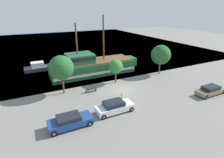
# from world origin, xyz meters

# --- Properties ---
(ground_plane) EXTENTS (160.00, 160.00, 0.00)m
(ground_plane) POSITION_xyz_m (0.00, 0.00, 0.00)
(ground_plane) COLOR gray
(water_surface) EXTENTS (80.00, 80.00, 0.00)m
(water_surface) POSITION_xyz_m (0.00, 44.00, 0.00)
(water_surface) COLOR #38667F
(water_surface) RESTS_ON ground
(pirate_ship) EXTENTS (17.58, 5.21, 11.03)m
(pirate_ship) POSITION_xyz_m (-1.73, 9.03, 1.58)
(pirate_ship) COLOR #1E5633
(pirate_ship) RESTS_ON water_surface
(moored_boat_dockside) EXTENTS (6.23, 2.32, 1.77)m
(moored_boat_dockside) POSITION_xyz_m (-10.85, 15.92, 0.65)
(moored_boat_dockside) COLOR #2D333D
(moored_boat_dockside) RESTS_ON water_surface
(parked_car_curb_front) EXTENTS (4.99, 1.80, 1.37)m
(parked_car_curb_front) POSITION_xyz_m (11.07, -7.43, 0.69)
(parked_car_curb_front) COLOR #7F705B
(parked_car_curb_front) RESTS_ON ground_plane
(parked_car_curb_mid) EXTENTS (4.74, 2.02, 1.40)m
(parked_car_curb_mid) POSITION_xyz_m (-9.74, -5.84, 0.71)
(parked_car_curb_mid) COLOR navy
(parked_car_curb_mid) RESTS_ON ground_plane
(parked_car_curb_rear) EXTENTS (4.73, 1.95, 1.49)m
(parked_car_curb_rear) POSITION_xyz_m (-4.09, -5.39, 0.75)
(parked_car_curb_rear) COLOR white
(parked_car_curb_rear) RESTS_ON ground_plane
(fire_hydrant) EXTENTS (0.42, 0.25, 0.76)m
(fire_hydrant) POSITION_xyz_m (-1.37, -2.45, 0.41)
(fire_hydrant) COLOR yellow
(fire_hydrant) RESTS_ON ground_plane
(bench_promenade_east) EXTENTS (1.67, 0.45, 0.85)m
(bench_promenade_east) POSITION_xyz_m (-4.76, 1.26, 0.44)
(bench_promenade_east) COLOR #4C4742
(bench_promenade_east) RESTS_ON ground_plane
(tree_row_east) EXTENTS (3.60, 3.60, 5.88)m
(tree_row_east) POSITION_xyz_m (-8.62, 2.72, 4.07)
(tree_row_east) COLOR brown
(tree_row_east) RESTS_ON ground_plane
(tree_row_mideast) EXTENTS (2.42, 2.42, 4.12)m
(tree_row_mideast) POSITION_xyz_m (0.41, 3.00, 2.90)
(tree_row_mideast) COLOR brown
(tree_row_mideast) RESTS_ON ground_plane
(tree_row_midwest) EXTENTS (3.73, 3.73, 5.69)m
(tree_row_midwest) POSITION_xyz_m (10.18, 3.12, 3.82)
(tree_row_midwest) COLOR brown
(tree_row_midwest) RESTS_ON ground_plane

